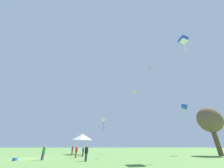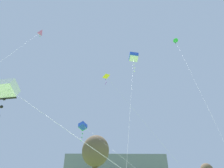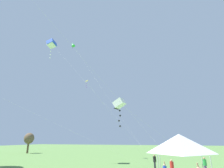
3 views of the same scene
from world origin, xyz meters
name	(u,v)px [view 3 (image 3 of 3)]	position (x,y,z in m)	size (l,w,h in m)	color
tree_far_left	(29,139)	(22.11, 45.61, 4.01)	(2.80, 2.80, 5.65)	brown
festival_tent	(180,144)	(-8.98, 6.07, 3.50)	(3.20, 3.20, 4.12)	#B7B7BC
person_red_shirt	(172,167)	(-0.41, 6.62, 0.92)	(0.40, 0.40, 1.70)	brown
person_black_shirt	(155,161)	(4.56, 8.77, 0.95)	(0.42, 0.42, 1.77)	#282833
person_green_shirt	(205,164)	(2.73, 2.82, 0.94)	(0.41, 0.41, 1.74)	#473860
kite_blue_box_1	(52,44)	(3.89, 27.34, 22.01)	(5.28, 21.08, 22.87)	silver
kite_white_box_2	(120,104)	(-6.47, 10.84, 6.94)	(10.26, 9.16, 7.50)	silver
kite_green_diamond_3	(73,45)	(12.45, 27.69, 26.69)	(8.62, 19.86, 27.49)	silver
kite_yellow_delta_5	(87,83)	(-0.85, 16.89, 11.36)	(5.49, 8.19, 11.88)	silver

